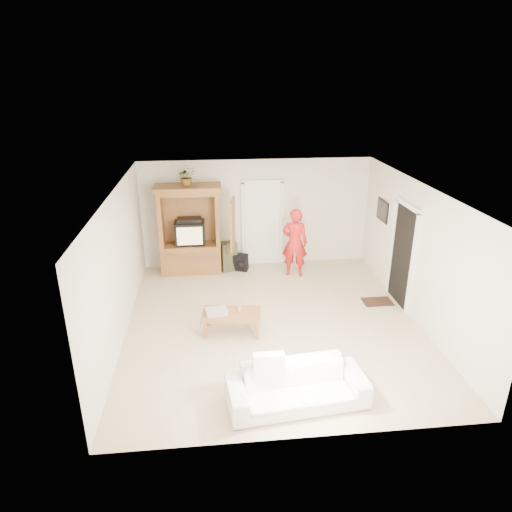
{
  "coord_description": "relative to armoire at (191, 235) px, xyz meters",
  "views": [
    {
      "loc": [
        -1.13,
        -7.58,
        4.46
      ],
      "look_at": [
        -0.26,
        0.6,
        1.15
      ],
      "focal_mm": 32.0,
      "sensor_mm": 36.0,
      "label": 1
    }
  ],
  "objects": [
    {
      "name": "floor",
      "position": [
        1.58,
        -2.66,
        -0.91
      ],
      "size": [
        6.0,
        6.0,
        0.0
      ],
      "primitive_type": "plane",
      "color": "tan",
      "rests_on": "ground"
    },
    {
      "name": "ceiling",
      "position": [
        1.58,
        -2.66,
        1.69
      ],
      "size": [
        6.0,
        6.0,
        0.0
      ],
      "primitive_type": "plane",
      "rotation": [
        3.14,
        0.0,
        0.0
      ],
      "color": "white",
      "rests_on": "floor"
    },
    {
      "name": "wall_back",
      "position": [
        1.58,
        0.34,
        0.39
      ],
      "size": [
        5.5,
        0.0,
        5.5
      ],
      "primitive_type": "plane",
      "rotation": [
        1.57,
        0.0,
        0.0
      ],
      "color": "silver",
      "rests_on": "floor"
    },
    {
      "name": "wall_front",
      "position": [
        1.58,
        -5.66,
        0.39
      ],
      "size": [
        5.5,
        0.0,
        5.5
      ],
      "primitive_type": "plane",
      "rotation": [
        -1.57,
        0.0,
        0.0
      ],
      "color": "silver",
      "rests_on": "floor"
    },
    {
      "name": "wall_left",
      "position": [
        -1.17,
        -2.66,
        0.39
      ],
      "size": [
        0.0,
        6.0,
        6.0
      ],
      "primitive_type": "plane",
      "rotation": [
        1.57,
        0.0,
        1.57
      ],
      "color": "silver",
      "rests_on": "floor"
    },
    {
      "name": "wall_right",
      "position": [
        4.33,
        -2.66,
        0.39
      ],
      "size": [
        0.0,
        6.0,
        6.0
      ],
      "primitive_type": "plane",
      "rotation": [
        1.57,
        0.0,
        -1.57
      ],
      "color": "silver",
      "rests_on": "floor"
    },
    {
      "name": "armoire",
      "position": [
        0.0,
        0.0,
        0.0
      ],
      "size": [
        1.82,
        1.14,
        2.1
      ],
      "color": "brown",
      "rests_on": "floor"
    },
    {
      "name": "door_back",
      "position": [
        1.73,
        0.31,
        0.11
      ],
      "size": [
        0.85,
        0.05,
        2.04
      ],
      "primitive_type": "cube",
      "color": "white",
      "rests_on": "floor"
    },
    {
      "name": "doorway_right",
      "position": [
        4.3,
        -2.06,
        0.11
      ],
      "size": [
        0.05,
        0.9,
        2.04
      ],
      "primitive_type": "cube",
      "color": "black",
      "rests_on": "floor"
    },
    {
      "name": "framed_picture",
      "position": [
        4.31,
        -0.76,
        0.69
      ],
      "size": [
        0.03,
        0.6,
        0.48
      ],
      "primitive_type": "cube",
      "color": "black",
      "rests_on": "wall_right"
    },
    {
      "name": "doormat",
      "position": [
        3.88,
        -2.06,
        -0.9
      ],
      "size": [
        0.6,
        0.4,
        0.02
      ],
      "primitive_type": "cube",
      "color": "#382316",
      "rests_on": "floor"
    },
    {
      "name": "plant",
      "position": [
        -0.02,
        -0.03,
        1.41
      ],
      "size": [
        0.47,
        0.44,
        0.43
      ],
      "primitive_type": "imported",
      "rotation": [
        0.0,
        0.0,
        0.32
      ],
      "color": "#4C7238",
      "rests_on": "armoire"
    },
    {
      "name": "man",
      "position": [
        2.38,
        -0.5,
        -0.09
      ],
      "size": [
        0.67,
        0.53,
        1.63
      ],
      "primitive_type": "imported",
      "rotation": [
        0.0,
        0.0,
        2.88
      ],
      "color": "red",
      "rests_on": "floor"
    },
    {
      "name": "sofa",
      "position": [
        1.6,
        -4.98,
        -0.62
      ],
      "size": [
        2.06,
        0.98,
        0.58
      ],
      "primitive_type": "imported",
      "rotation": [
        0.0,
        0.0,
        0.11
      ],
      "color": "white",
      "rests_on": "floor"
    },
    {
      "name": "coffee_table",
      "position": [
        0.78,
        -2.91,
        -0.56
      ],
      "size": [
        1.14,
        0.72,
        0.4
      ],
      "rotation": [
        0.0,
        0.0,
        -0.13
      ],
      "color": "brown",
      "rests_on": "floor"
    },
    {
      "name": "towel",
      "position": [
        0.51,
        -2.91,
        -0.47
      ],
      "size": [
        0.41,
        0.32,
        0.08
      ],
      "primitive_type": "cube",
      "rotation": [
        0.0,
        0.0,
        0.1
      ],
      "color": "#FF546A",
      "rests_on": "coffee_table"
    },
    {
      "name": "candle",
      "position": [
        0.92,
        -2.87,
        -0.46
      ],
      "size": [
        0.08,
        0.08,
        0.1
      ],
      "primitive_type": "cylinder",
      "color": "tan",
      "rests_on": "coffee_table"
    },
    {
      "name": "backpack_black",
      "position": [
        1.16,
        -0.13,
        -0.7
      ],
      "size": [
        0.38,
        0.3,
        0.41
      ],
      "primitive_type": null,
      "rotation": [
        0.0,
        0.0,
        -0.36
      ],
      "color": "black",
      "rests_on": "floor"
    },
    {
      "name": "backpack_olive",
      "position": [
        0.86,
        -0.05,
        -0.55
      ],
      "size": [
        0.45,
        0.38,
        0.71
      ],
      "primitive_type": null,
      "rotation": [
        0.0,
        0.0,
        0.33
      ],
      "color": "#47442B",
      "rests_on": "floor"
    }
  ]
}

